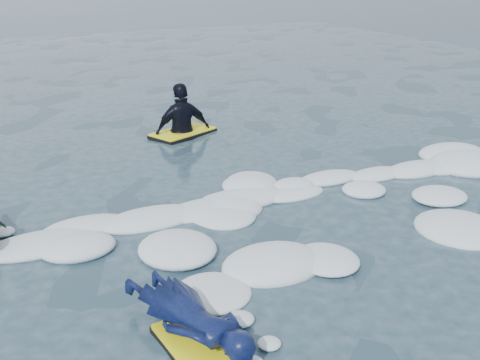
{
  "coord_description": "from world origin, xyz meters",
  "views": [
    {
      "loc": [
        -2.5,
        -5.19,
        3.2
      ],
      "look_at": [
        0.96,
        1.6,
        0.33
      ],
      "focal_mm": 45.0,
      "sensor_mm": 36.0,
      "label": 1
    }
  ],
  "objects": [
    {
      "name": "ground",
      "position": [
        0.0,
        0.0,
        0.0
      ],
      "size": [
        120.0,
        120.0,
        0.0
      ],
      "primitive_type": "plane",
      "color": "#162835",
      "rests_on": "ground"
    },
    {
      "name": "waiting_rider_unit",
      "position": [
        1.47,
        4.98,
        0.07
      ],
      "size": [
        1.39,
        1.09,
        1.84
      ],
      "rotation": [
        0.0,
        0.0,
        0.39
      ],
      "color": "black",
      "rests_on": "ground"
    },
    {
      "name": "foam_band",
      "position": [
        0.0,
        1.03,
        0.0
      ],
      "size": [
        12.0,
        3.1,
        0.3
      ],
      "primitive_type": null,
      "color": "white",
      "rests_on": "ground"
    },
    {
      "name": "prone_woman_unit",
      "position": [
        -0.83,
        -1.01,
        0.21
      ],
      "size": [
        0.94,
        1.67,
        0.41
      ],
      "rotation": [
        0.0,
        0.0,
        1.64
      ],
      "color": "black",
      "rests_on": "ground"
    }
  ]
}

